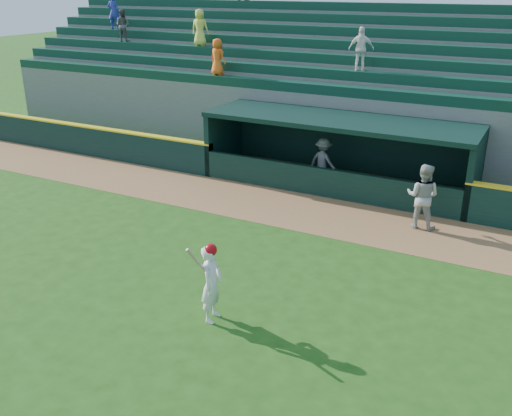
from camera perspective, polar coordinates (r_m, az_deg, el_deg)
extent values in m
plane|color=#214D13|center=(14.21, -3.04, -7.00)|extent=(120.00, 120.00, 0.00)
cube|color=olive|center=(18.17, 4.87, -0.38)|extent=(40.00, 3.00, 0.01)
cube|color=black|center=(26.18, -19.12, 6.79)|extent=(15.50, 0.30, 1.20)
cube|color=yellow|center=(26.03, -19.29, 8.13)|extent=(15.50, 0.32, 0.06)
imported|color=#A3A39E|center=(17.34, 16.33, 1.13)|extent=(0.97, 0.77, 1.96)
imported|color=gray|center=(20.61, 6.75, 4.69)|extent=(1.20, 0.89, 1.66)
cube|color=slate|center=(20.61, 7.96, 2.25)|extent=(9.00, 2.60, 0.04)
cube|color=black|center=(22.17, -3.16, 6.89)|extent=(0.20, 2.60, 2.30)
cube|color=black|center=(19.29, 21.05, 3.16)|extent=(0.20, 2.60, 2.30)
cube|color=black|center=(21.45, 9.34, 6.12)|extent=(9.40, 0.20, 2.30)
cube|color=black|center=(19.96, 8.31, 8.65)|extent=(9.40, 2.80, 0.16)
cube|color=black|center=(19.37, 6.77, 2.53)|extent=(9.00, 0.16, 1.00)
cube|color=brown|center=(21.25, 8.75, 3.47)|extent=(8.40, 0.45, 0.10)
cube|color=slate|center=(21.85, 9.84, 7.21)|extent=(34.00, 0.85, 2.91)
cube|color=#0F3828|center=(21.40, 10.02, 11.38)|extent=(34.00, 0.60, 0.36)
cube|color=slate|center=(22.59, 10.58, 8.22)|extent=(34.00, 0.85, 3.36)
cube|color=#0F3828|center=(22.12, 10.82, 12.84)|extent=(34.00, 0.60, 0.36)
cube|color=slate|center=(23.33, 11.27, 9.17)|extent=(34.00, 0.85, 3.81)
cube|color=#0F3828|center=(22.87, 11.57, 14.21)|extent=(34.00, 0.60, 0.36)
cube|color=slate|center=(24.09, 11.92, 10.05)|extent=(34.00, 0.85, 4.26)
cube|color=#0F3828|center=(23.63, 12.28, 15.49)|extent=(34.00, 0.60, 0.36)
cube|color=slate|center=(24.85, 12.54, 10.88)|extent=(34.00, 0.85, 4.71)
cube|color=#0F3828|center=(24.40, 12.95, 16.69)|extent=(34.00, 0.60, 0.36)
cube|color=slate|center=(25.62, 13.12, 11.66)|extent=(34.00, 0.85, 5.16)
cube|color=#0F3828|center=(25.19, 13.60, 17.81)|extent=(34.00, 0.60, 0.36)
cube|color=slate|center=(26.39, 13.67, 12.40)|extent=(34.00, 0.85, 5.61)
cube|color=#0F3828|center=(25.99, 14.21, 18.86)|extent=(34.00, 0.60, 0.36)
cube|color=slate|center=(26.94, 13.99, 12.55)|extent=(34.50, 0.30, 5.61)
imported|color=orange|center=(23.75, -3.87, 14.84)|extent=(0.78, 0.59, 1.43)
imported|color=white|center=(22.08, 10.48, 15.38)|extent=(0.98, 0.57, 1.57)
imported|color=#293398|center=(30.10, -14.05, 18.51)|extent=(0.67, 0.52, 1.63)
imported|color=#515151|center=(28.68, -13.16, 17.37)|extent=(0.75, 0.60, 1.46)
imported|color=#DAE24F|center=(26.10, -5.63, 17.52)|extent=(0.84, 0.64, 1.54)
imported|color=white|center=(12.21, -4.45, -7.57)|extent=(0.50, 0.68, 1.73)
sphere|color=#AE090F|center=(11.84, -4.56, -4.21)|extent=(0.27, 0.27, 0.27)
cylinder|color=tan|center=(11.87, -5.83, -5.43)|extent=(0.30, 0.46, 0.76)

